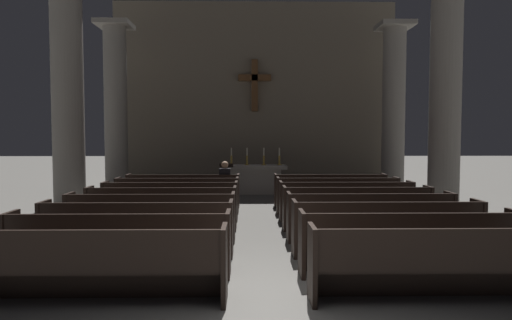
# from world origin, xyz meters

# --- Properties ---
(ground_plane) EXTENTS (80.00, 80.00, 0.00)m
(ground_plane) POSITION_xyz_m (0.00, 0.00, 0.00)
(ground_plane) COLOR #66635E
(pew_left_row_1) EXTENTS (3.20, 0.50, 0.95)m
(pew_left_row_1) POSITION_xyz_m (-2.11, -0.04, 0.48)
(pew_left_row_1) COLOR black
(pew_left_row_1) RESTS_ON ground
(pew_left_row_2) EXTENTS (3.20, 0.50, 0.95)m
(pew_left_row_2) POSITION_xyz_m (-2.11, 1.02, 0.48)
(pew_left_row_2) COLOR black
(pew_left_row_2) RESTS_ON ground
(pew_left_row_3) EXTENTS (3.20, 0.50, 0.95)m
(pew_left_row_3) POSITION_xyz_m (-2.11, 2.07, 0.48)
(pew_left_row_3) COLOR black
(pew_left_row_3) RESTS_ON ground
(pew_left_row_4) EXTENTS (3.20, 0.50, 0.95)m
(pew_left_row_4) POSITION_xyz_m (-2.11, 3.13, 0.48)
(pew_left_row_4) COLOR black
(pew_left_row_4) RESTS_ON ground
(pew_left_row_5) EXTENTS (3.20, 0.50, 0.95)m
(pew_left_row_5) POSITION_xyz_m (-2.11, 4.19, 0.48)
(pew_left_row_5) COLOR black
(pew_left_row_5) RESTS_ON ground
(pew_left_row_6) EXTENTS (3.20, 0.50, 0.95)m
(pew_left_row_6) POSITION_xyz_m (-2.11, 5.24, 0.48)
(pew_left_row_6) COLOR black
(pew_left_row_6) RESTS_ON ground
(pew_left_row_7) EXTENTS (3.20, 0.50, 0.95)m
(pew_left_row_7) POSITION_xyz_m (-2.11, 6.30, 0.48)
(pew_left_row_7) COLOR black
(pew_left_row_7) RESTS_ON ground
(pew_left_row_8) EXTENTS (3.20, 0.50, 0.95)m
(pew_left_row_8) POSITION_xyz_m (-2.11, 7.36, 0.48)
(pew_left_row_8) COLOR black
(pew_left_row_8) RESTS_ON ground
(pew_right_row_1) EXTENTS (3.20, 0.50, 0.95)m
(pew_right_row_1) POSITION_xyz_m (2.11, -0.04, 0.48)
(pew_right_row_1) COLOR black
(pew_right_row_1) RESTS_ON ground
(pew_right_row_2) EXTENTS (3.20, 0.50, 0.95)m
(pew_right_row_2) POSITION_xyz_m (2.11, 1.02, 0.48)
(pew_right_row_2) COLOR black
(pew_right_row_2) RESTS_ON ground
(pew_right_row_3) EXTENTS (3.20, 0.50, 0.95)m
(pew_right_row_3) POSITION_xyz_m (2.11, 2.07, 0.48)
(pew_right_row_3) COLOR black
(pew_right_row_3) RESTS_ON ground
(pew_right_row_4) EXTENTS (3.20, 0.50, 0.95)m
(pew_right_row_4) POSITION_xyz_m (2.11, 3.13, 0.48)
(pew_right_row_4) COLOR black
(pew_right_row_4) RESTS_ON ground
(pew_right_row_5) EXTENTS (3.20, 0.50, 0.95)m
(pew_right_row_5) POSITION_xyz_m (2.11, 4.19, 0.48)
(pew_right_row_5) COLOR black
(pew_right_row_5) RESTS_ON ground
(pew_right_row_6) EXTENTS (3.20, 0.50, 0.95)m
(pew_right_row_6) POSITION_xyz_m (2.11, 5.24, 0.48)
(pew_right_row_6) COLOR black
(pew_right_row_6) RESTS_ON ground
(pew_right_row_7) EXTENTS (3.20, 0.50, 0.95)m
(pew_right_row_7) POSITION_xyz_m (2.11, 6.30, 0.48)
(pew_right_row_7) COLOR black
(pew_right_row_7) RESTS_ON ground
(pew_right_row_8) EXTENTS (3.20, 0.50, 0.95)m
(pew_right_row_8) POSITION_xyz_m (2.11, 7.36, 0.48)
(pew_right_row_8) COLOR black
(pew_right_row_8) RESTS_ON ground
(column_left_second) EXTENTS (1.19, 1.19, 5.99)m
(column_left_second) POSITION_xyz_m (-4.89, 6.20, 2.91)
(column_left_second) COLOR gray
(column_left_second) RESTS_ON ground
(column_right_second) EXTENTS (1.19, 1.19, 5.99)m
(column_right_second) POSITION_xyz_m (4.89, 6.20, 2.91)
(column_right_second) COLOR gray
(column_right_second) RESTS_ON ground
(column_left_third) EXTENTS (1.19, 1.19, 5.99)m
(column_left_third) POSITION_xyz_m (-4.89, 10.34, 2.91)
(column_left_third) COLOR gray
(column_left_third) RESTS_ON ground
(column_right_third) EXTENTS (1.19, 1.19, 5.99)m
(column_right_third) POSITION_xyz_m (4.89, 10.34, 2.91)
(column_right_third) COLOR gray
(column_right_third) RESTS_ON ground
(altar) EXTENTS (2.20, 0.90, 1.01)m
(altar) POSITION_xyz_m (0.00, 10.33, 0.53)
(altar) COLOR #A8A399
(altar) RESTS_ON ground
(candlestick_outer_left) EXTENTS (0.16, 0.16, 0.61)m
(candlestick_outer_left) POSITION_xyz_m (-0.85, 10.33, 1.20)
(candlestick_outer_left) COLOR #B79338
(candlestick_outer_left) RESTS_ON altar
(candlestick_inner_left) EXTENTS (0.16, 0.16, 0.61)m
(candlestick_inner_left) POSITION_xyz_m (-0.30, 10.33, 1.20)
(candlestick_inner_left) COLOR #B79338
(candlestick_inner_left) RESTS_ON altar
(candlestick_inner_right) EXTENTS (0.16, 0.16, 0.61)m
(candlestick_inner_right) POSITION_xyz_m (0.30, 10.33, 1.20)
(candlestick_inner_right) COLOR #B79338
(candlestick_inner_right) RESTS_ON altar
(candlestick_outer_right) EXTENTS (0.16, 0.16, 0.61)m
(candlestick_outer_right) POSITION_xyz_m (0.85, 10.33, 1.20)
(candlestick_outer_right) COLOR #B79338
(candlestick_outer_right) RESTS_ON altar
(apse_with_cross) EXTENTS (11.05, 0.49, 7.30)m
(apse_with_cross) POSITION_xyz_m (0.00, 12.40, 3.65)
(apse_with_cross) COLOR #706656
(apse_with_cross) RESTS_ON ground
(lectern) EXTENTS (0.44, 0.36, 1.15)m
(lectern) POSITION_xyz_m (-0.97, 9.13, 0.55)
(lectern) COLOR black
(lectern) RESTS_ON ground
(lone_worshipper) EXTENTS (0.32, 0.43, 1.32)m
(lone_worshipper) POSITION_xyz_m (-0.92, 7.39, 0.69)
(lone_worshipper) COLOR #26262B
(lone_worshipper) RESTS_ON ground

